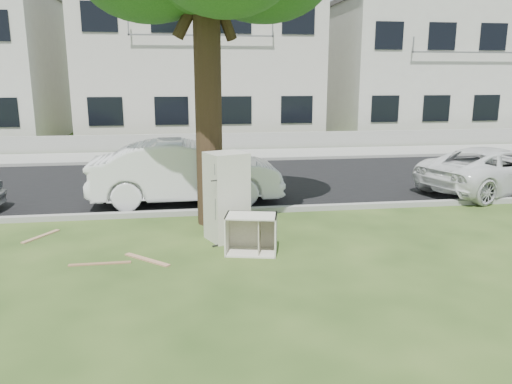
{
  "coord_description": "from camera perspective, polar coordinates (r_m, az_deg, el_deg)",
  "views": [
    {
      "loc": [
        -0.93,
        -8.44,
        3.04
      ],
      "look_at": [
        0.4,
        0.6,
        0.92
      ],
      "focal_mm": 35.0,
      "sensor_mm": 36.0,
      "label": 1
    }
  ],
  "objects": [
    {
      "name": "plank_a",
      "position": [
        8.74,
        -17.4,
        -7.82
      ],
      "size": [
        1.01,
        0.09,
        0.02
      ],
      "primitive_type": "cube",
      "rotation": [
        0.0,
        0.0,
        0.01
      ],
      "color": "#906745",
      "rests_on": "ground"
    },
    {
      "name": "ground",
      "position": [
        9.01,
        -1.96,
        -6.63
      ],
      "size": [
        120.0,
        120.0,
        0.0
      ],
      "primitive_type": "plane",
      "color": "#263F16"
    },
    {
      "name": "kerb_far",
      "position": [
        18.27,
        -5.34,
        3.44
      ],
      "size": [
        120.0,
        0.18,
        0.12
      ],
      "primitive_type": "cube",
      "color": "gray",
      "rests_on": "ground"
    },
    {
      "name": "plank_c",
      "position": [
        10.57,
        -23.36,
        -4.67
      ],
      "size": [
        0.55,
        0.81,
        0.02
      ],
      "primitive_type": "cube",
      "rotation": [
        0.0,
        0.0,
        1.02
      ],
      "color": "#A57F5C",
      "rests_on": "ground"
    },
    {
      "name": "sidewalk",
      "position": [
        19.69,
        -5.57,
        4.15
      ],
      "size": [
        120.0,
        2.8,
        0.01
      ],
      "primitive_type": "cube",
      "color": "gray",
      "rests_on": "ground"
    },
    {
      "name": "cabinet",
      "position": [
        8.76,
        -0.54,
        -4.83
      ],
      "size": [
        0.99,
        0.73,
        0.69
      ],
      "primitive_type": "cube",
      "rotation": [
        0.0,
        0.0,
        -0.22
      ],
      "color": "silver",
      "rests_on": "ground"
    },
    {
      "name": "kerb_near",
      "position": [
        11.34,
        -3.35,
        -2.49
      ],
      "size": [
        120.0,
        0.18,
        0.12
      ],
      "primitive_type": "cube",
      "color": "gray",
      "rests_on": "ground"
    },
    {
      "name": "car_right",
      "position": [
        14.79,
        25.58,
        2.3
      ],
      "size": [
        4.76,
        3.37,
        1.2
      ],
      "primitive_type": "imported",
      "rotation": [
        0.0,
        0.0,
        1.92
      ],
      "color": "white",
      "rests_on": "ground"
    },
    {
      "name": "fridge",
      "position": [
        9.39,
        -3.38,
        -0.52
      ],
      "size": [
        0.88,
        0.85,
        1.67
      ],
      "primitive_type": "cube",
      "rotation": [
        0.0,
        0.0,
        0.38
      ],
      "color": "silver",
      "rests_on": "ground"
    },
    {
      "name": "townhouse_right",
      "position": [
        28.98,
        18.64,
        13.17
      ],
      "size": [
        10.2,
        8.16,
        6.84
      ],
      "color": "beige",
      "rests_on": "ground"
    },
    {
      "name": "plank_b",
      "position": [
        8.71,
        -12.35,
        -7.57
      ],
      "size": [
        0.8,
        0.75,
        0.02
      ],
      "primitive_type": "cube",
      "rotation": [
        0.0,
        0.0,
        -0.75
      ],
      "color": "tan",
      "rests_on": "ground"
    },
    {
      "name": "low_wall",
      "position": [
        21.23,
        -5.81,
        5.73
      ],
      "size": [
        120.0,
        0.15,
        0.7
      ],
      "primitive_type": "cube",
      "color": "gray",
      "rests_on": "ground"
    },
    {
      "name": "car_center",
      "position": [
        12.32,
        -7.95,
        2.3
      ],
      "size": [
        4.65,
        1.68,
        1.52
      ],
      "primitive_type": "imported",
      "rotation": [
        0.0,
        0.0,
        1.59
      ],
      "color": "white",
      "rests_on": "ground"
    },
    {
      "name": "road",
      "position": [
        14.78,
        -4.58,
        1.19
      ],
      "size": [
        120.0,
        7.0,
        0.01
      ],
      "primitive_type": "cube",
      "color": "black",
      "rests_on": "ground"
    },
    {
      "name": "townhouse_center",
      "position": [
        25.96,
        -6.52,
        14.5
      ],
      "size": [
        11.22,
        8.16,
        7.44
      ],
      "color": "beige",
      "rests_on": "ground"
    }
  ]
}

